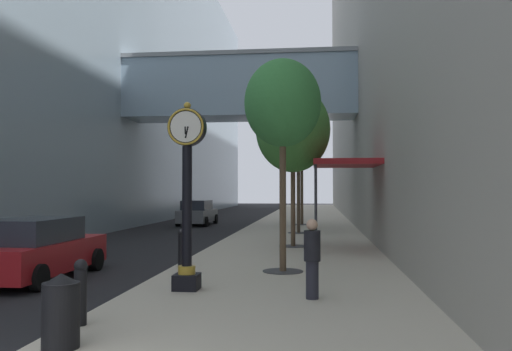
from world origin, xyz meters
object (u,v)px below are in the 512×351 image
(bollard_third, at_px, (182,247))
(car_red_near, at_px, (36,249))
(trash_bin, at_px, (61,310))
(pedestrian_walking, at_px, (312,257))
(street_tree_near, at_px, (283,104))
(bollard_nearest, at_px, (80,291))
(car_grey_mid, at_px, (197,213))
(street_tree_mid_near, at_px, (293,130))
(street_tree_mid_far, at_px, (298,147))
(street_tree_far, at_px, (302,152))
(street_clock, at_px, (187,187))

(bollard_third, distance_m, car_red_near, 3.89)
(trash_bin, relative_size, pedestrian_walking, 0.65)
(bollard_third, distance_m, street_tree_near, 5.00)
(bollard_nearest, bearing_deg, car_grey_mid, 98.68)
(street_tree_mid_near, bearing_deg, bollard_third, -117.29)
(street_tree_mid_far, relative_size, street_tree_far, 0.96)
(street_clock, relative_size, car_grey_mid, 0.95)
(street_tree_mid_near, bearing_deg, pedestrian_walking, -85.21)
(bollard_nearest, xyz_separation_m, car_red_near, (-3.48, 4.82, 0.08))
(street_tree_mid_near, distance_m, trash_bin, 14.37)
(car_grey_mid, bearing_deg, bollard_nearest, -81.32)
(street_tree_mid_far, bearing_deg, car_red_near, -115.02)
(bollard_nearest, distance_m, street_tree_mid_near, 13.27)
(car_red_near, bearing_deg, trash_bin, -58.15)
(street_clock, xyz_separation_m, street_tree_mid_near, (1.96, 9.13, 2.26))
(bollard_nearest, distance_m, car_grey_mid, 26.11)
(street_clock, bearing_deg, car_red_near, 159.74)
(bollard_third, height_order, street_tree_mid_far, street_tree_mid_far)
(street_clock, height_order, car_red_near, street_clock)
(bollard_nearest, relative_size, street_tree_far, 0.19)
(bollard_nearest, bearing_deg, street_tree_far, 83.23)
(pedestrian_walking, bearing_deg, street_tree_far, 92.10)
(street_tree_mid_far, bearing_deg, street_tree_near, -90.00)
(bollard_nearest, xyz_separation_m, trash_bin, (0.28, -1.23, -0.03))
(bollard_nearest, height_order, bollard_third, same)
(bollard_third, xyz_separation_m, street_tree_mid_near, (2.96, 5.73, 3.99))
(bollard_nearest, bearing_deg, street_clock, 72.57)
(street_tree_mid_far, height_order, pedestrian_walking, street_tree_mid_far)
(street_tree_mid_near, distance_m, car_red_near, 10.61)
(street_tree_near, xyz_separation_m, street_tree_mid_far, (0.00, 12.61, -0.16))
(street_tree_mid_near, distance_m, car_grey_mid, 15.66)
(bollard_nearest, relative_size, street_tree_mid_near, 0.17)
(bollard_nearest, xyz_separation_m, car_grey_mid, (-3.94, 25.81, 0.09))
(street_tree_mid_far, relative_size, car_red_near, 1.19)
(street_tree_mid_near, distance_m, pedestrian_walking, 10.49)
(car_grey_mid, bearing_deg, bollard_third, -78.42)
(street_tree_far, height_order, car_red_near, street_tree_far)
(street_tree_mid_far, xyz_separation_m, car_red_near, (-6.43, -13.78, -3.74))
(pedestrian_walking, xyz_separation_m, car_red_near, (-7.25, 2.31, -0.21))
(pedestrian_walking, bearing_deg, street_tree_near, 103.27)
(trash_bin, xyz_separation_m, pedestrian_walking, (3.49, 3.75, 0.32))
(bollard_third, height_order, car_red_near, car_red_near)
(street_clock, xyz_separation_m, pedestrian_walking, (2.78, -0.65, -1.44))
(bollard_nearest, distance_m, bollard_third, 6.57)
(street_tree_near, bearing_deg, street_tree_mid_near, 90.00)
(bollard_nearest, distance_m, street_tree_mid_far, 19.23)
(street_tree_mid_far, bearing_deg, pedestrian_walking, -87.08)
(street_tree_far, relative_size, car_red_near, 1.23)
(bollard_third, xyz_separation_m, street_tree_near, (2.96, -0.57, 3.99))
(street_tree_mid_near, relative_size, pedestrian_walking, 3.85)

